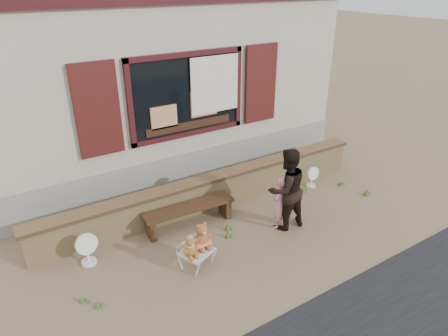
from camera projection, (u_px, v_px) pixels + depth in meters
ground at (241, 229)px, 7.32m from camera, size 80.00×80.00×0.00m
shopfront at (140, 74)px, 9.87m from camera, size 8.04×5.13×4.00m
brick_wall at (213, 190)px, 7.94m from camera, size 7.10×0.36×0.67m
bench at (189, 211)px, 7.27m from camera, size 1.73×0.45×0.44m
folding_chair at (196, 252)px, 6.29m from camera, size 0.60×0.57×0.29m
teddy_bear_left at (190, 246)px, 6.10m from camera, size 0.33×0.31×0.36m
teddy_bear_right at (202, 235)px, 6.28m from camera, size 0.41×0.39×0.45m
child at (280, 203)px, 7.17m from camera, size 0.44×0.38×1.02m
adult at (287, 189)px, 7.09m from camera, size 0.79×0.63×1.54m
fan_left at (87, 248)px, 6.33m from camera, size 0.36×0.24×0.57m
fan_right at (312, 177)px, 8.71m from camera, size 0.30×0.20×0.48m
grass_tufts at (280, 214)px, 7.66m from camera, size 6.03×1.06×0.15m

